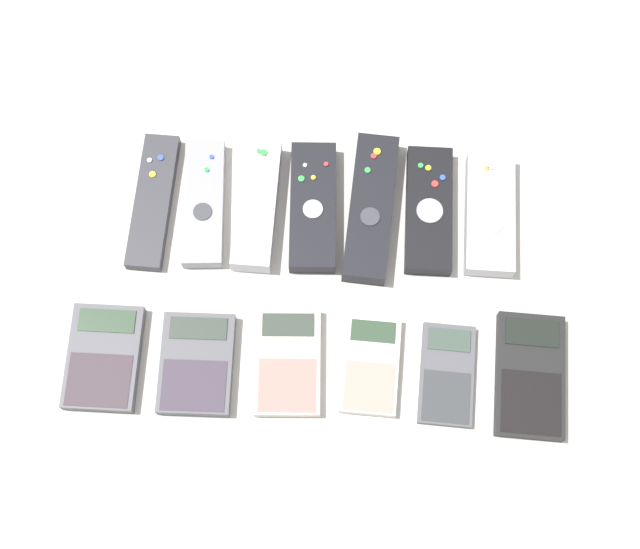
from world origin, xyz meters
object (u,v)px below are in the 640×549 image
object	(u,v)px
remote_1	(204,203)
calculator_2	(288,362)
remote_6	(490,214)
calculator_5	(530,375)
remote_4	(371,208)
calculator_0	(104,358)
remote_3	(313,207)
remote_5	(429,210)
calculator_4	(447,374)
calculator_1	(197,364)
remote_0	(153,201)
remote_2	(257,205)
calculator_3	(370,365)

from	to	relation	value
remote_1	calculator_2	size ratio (longest dim) A/B	1.29
remote_6	calculator_5	xyz separation A→B (m)	(0.04, -0.20, -0.00)
remote_4	calculator_0	bearing A→B (deg)	-142.46
remote_3	remote_5	xyz separation A→B (m)	(0.14, 0.00, -0.00)
calculator_4	calculator_2	bearing A→B (deg)	-178.77
calculator_1	calculator_4	size ratio (longest dim) A/B	0.99
remote_1	calculator_0	distance (m)	0.22
remote_0	remote_1	bearing A→B (deg)	1.95
remote_1	remote_4	world-z (taller)	remote_4
remote_5	calculator_5	world-z (taller)	remote_5
remote_1	remote_2	distance (m)	0.06
remote_3	calculator_3	size ratio (longest dim) A/B	1.42
remote_3	calculator_2	distance (m)	0.19
remote_3	calculator_5	size ratio (longest dim) A/B	1.13
remote_1	calculator_3	world-z (taller)	remote_1
remote_3	calculator_2	xyz separation A→B (m)	(-0.02, -0.19, -0.00)
remote_1	calculator_3	distance (m)	0.28
calculator_4	remote_5	bearing A→B (deg)	99.41
calculator_5	calculator_0	bearing A→B (deg)	-177.36
remote_4	calculator_0	distance (m)	0.36
remote_6	calculator_5	world-z (taller)	remote_6
remote_0	calculator_3	xyz separation A→B (m)	(0.27, -0.19, -0.00)
calculator_5	remote_4	bearing A→B (deg)	135.97
calculator_0	calculator_5	xyz separation A→B (m)	(0.49, 0.00, 0.00)
remote_4	calculator_5	xyz separation A→B (m)	(0.19, -0.20, -0.00)
remote_2	calculator_2	xyz separation A→B (m)	(0.05, -0.19, -0.00)
remote_5	remote_6	size ratio (longest dim) A/B	1.04
remote_4	remote_2	bearing A→B (deg)	-174.77
remote_4	calculator_4	distance (m)	0.22
remote_2	calculator_3	world-z (taller)	remote_2
calculator_5	remote_0	bearing A→B (deg)	159.08
remote_4	calculator_3	size ratio (longest dim) A/B	1.63
remote_6	calculator_2	distance (m)	0.30
remote_5	calculator_5	xyz separation A→B (m)	(0.12, -0.20, -0.00)
calculator_1	remote_0	bearing A→B (deg)	109.08
remote_6	calculator_4	size ratio (longest dim) A/B	1.28
remote_3	calculator_4	size ratio (longest dim) A/B	1.38
remote_3	calculator_3	bearing A→B (deg)	-70.55
remote_1	calculator_3	bearing A→B (deg)	-46.04
remote_6	remote_3	bearing A→B (deg)	-178.71
remote_5	calculator_4	xyz separation A→B (m)	(0.02, -0.20, -0.01)
remote_6	calculator_5	bearing A→B (deg)	-76.26
calculator_2	calculator_3	size ratio (longest dim) A/B	1.10
remote_2	calculator_0	xyz separation A→B (m)	(-0.16, -0.20, -0.00)
remote_0	remote_6	size ratio (longest dim) A/B	1.14
calculator_1	calculator_5	distance (m)	0.38
calculator_0	calculator_2	world-z (taller)	same
remote_2	calculator_5	bearing A→B (deg)	-29.28
remote_6	calculator_0	distance (m)	0.49
remote_6	calculator_3	xyz separation A→B (m)	(-0.14, -0.19, -0.00)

